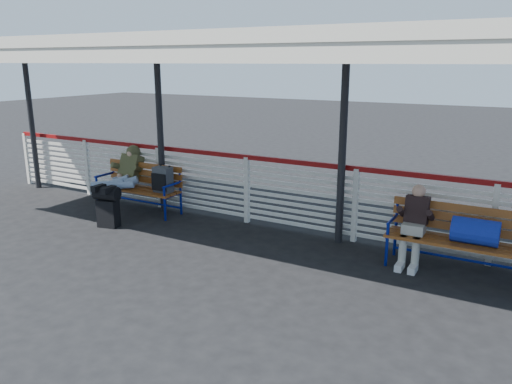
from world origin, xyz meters
The scene contains 8 objects.
ground centered at (0.00, 0.00, 0.00)m, with size 60.00×60.00×0.00m, color black.
fence centered at (0.00, 1.90, 0.66)m, with size 12.08×0.08×1.24m.
canopy centered at (0.00, 0.87, 3.04)m, with size 12.60×3.60×3.16m.
luggage_stack centered at (-1.99, 0.49, 0.40)m, with size 0.48×0.34×0.73m.
bench_left centered at (-1.98, 1.52, 0.60)m, with size 1.80×0.56×0.94m.
bench_right centered at (3.71, 1.41, 0.60)m, with size 1.80×0.56×0.92m.
traveler_man centered at (-2.34, 1.17, 0.67)m, with size 0.93×1.64×0.77m.
companion_person centered at (3.03, 1.41, 0.60)m, with size 0.32×0.66×1.15m.
Camera 1 is at (4.37, -5.51, 2.82)m, focal length 35.00 mm.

